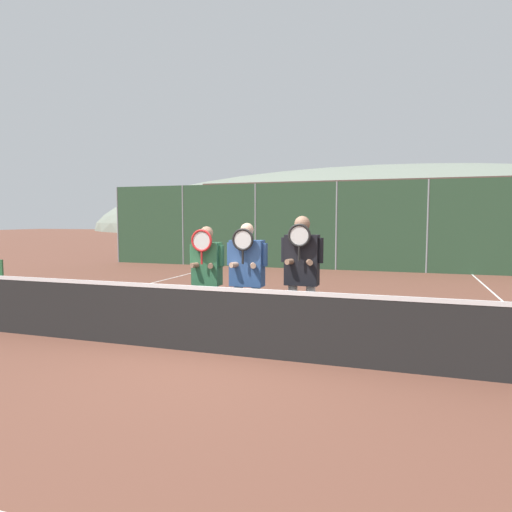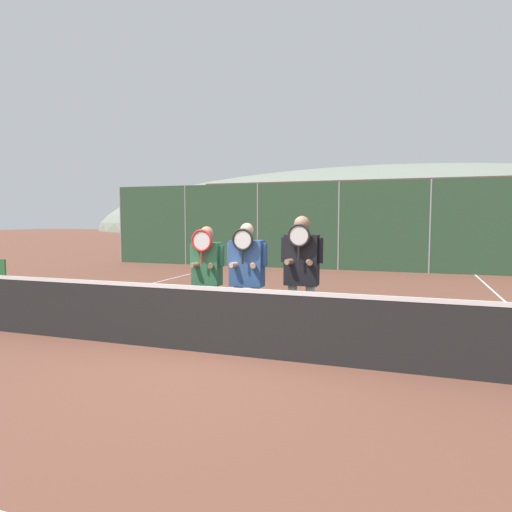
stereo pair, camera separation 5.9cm
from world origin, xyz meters
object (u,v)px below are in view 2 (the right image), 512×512
object	(u,v)px
player_center_right	(301,270)
car_left_of_center	(364,242)
car_far_left	(249,240)
player_leftmost	(207,273)
player_center_left	(247,273)
car_center	(501,242)

from	to	relation	value
player_center_right	car_left_of_center	world-z (taller)	player_center_right
car_far_left	player_leftmost	bearing A→B (deg)	-72.88
player_center_right	car_far_left	bearing A→B (deg)	112.89
player_leftmost	player_center_right	distance (m)	1.47
car_left_of_center	player_leftmost	bearing A→B (deg)	-95.00
player_leftmost	player_center_right	size ratio (longest dim) A/B	0.92
player_center_left	car_center	xyz separation A→B (m)	(5.32, 12.49, -0.09)
player_center_right	player_leftmost	bearing A→B (deg)	178.39
player_center_left	player_center_right	xyz separation A→B (m)	(0.80, 0.04, 0.07)
player_center_left	player_center_right	distance (m)	0.80
player_center_left	car_center	size ratio (longest dim) A/B	0.39
car_left_of_center	car_center	world-z (taller)	car_center
car_far_left	car_left_of_center	world-z (taller)	car_far_left
player_center_left	car_far_left	bearing A→B (deg)	109.73
car_center	player_leftmost	bearing A→B (deg)	-115.78
player_center_right	player_center_left	bearing A→B (deg)	-177.31
player_center_left	player_center_right	size ratio (longest dim) A/B	0.95
player_center_left	car_far_left	xyz separation A→B (m)	(-4.58, 12.78, -0.15)
player_leftmost	player_center_right	bearing A→B (deg)	-1.61
player_center_right	car_far_left	xyz separation A→B (m)	(-5.38, 12.74, -0.22)
player_leftmost	car_far_left	xyz separation A→B (m)	(-3.91, 12.70, -0.12)
player_leftmost	car_far_left	world-z (taller)	car_far_left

